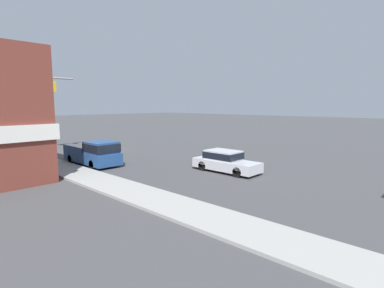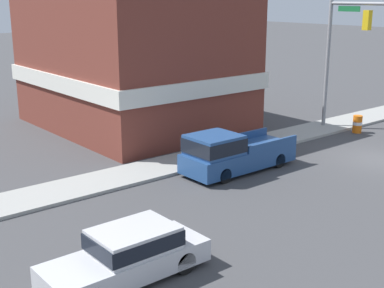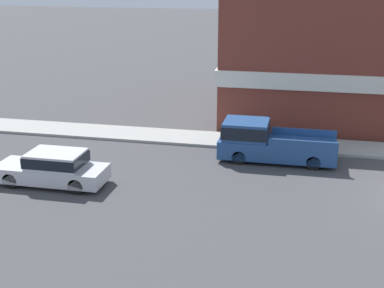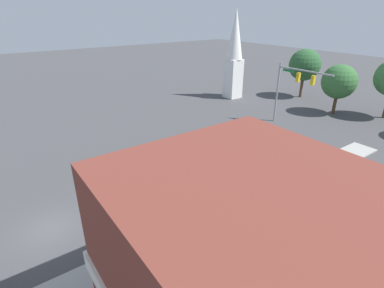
{
  "view_description": "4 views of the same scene",
  "coord_description": "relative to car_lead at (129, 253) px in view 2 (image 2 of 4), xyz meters",
  "views": [
    {
      "loc": [
        14.61,
        27.75,
        4.61
      ],
      "look_at": [
        -1.14,
        12.91,
        1.75
      ],
      "focal_mm": 28.0,
      "sensor_mm": 36.0,
      "label": 1
    },
    {
      "loc": [
        -13.27,
        22.69,
        7.69
      ],
      "look_at": [
        -0.61,
        12.33,
        3.12
      ],
      "focal_mm": 50.0,
      "sensor_mm": 36.0,
      "label": 2
    },
    {
      "loc": [
        -21.16,
        5.23,
        8.82
      ],
      "look_at": [
        -0.21,
        9.79,
        1.73
      ],
      "focal_mm": 50.0,
      "sensor_mm": 36.0,
      "label": 3
    },
    {
      "loc": [
        18.29,
        -1.67,
        13.28
      ],
      "look_at": [
        -0.35,
        11.73,
        2.94
      ],
      "focal_mm": 28.0,
      "sensor_mm": 36.0,
      "label": 4
    }
  ],
  "objects": [
    {
      "name": "pickup_truck_parked",
      "position": [
        5.01,
        -8.57,
        0.17
      ],
      "size": [
        2.01,
        5.52,
        1.89
      ],
      "color": "black",
      "rests_on": "ground"
    },
    {
      "name": "corner_brick_building",
      "position": [
        15.32,
        -10.26,
        3.11
      ],
      "size": [
        12.72,
        9.88,
        7.93
      ],
      "color": "brown",
      "rests_on": "ground"
    },
    {
      "name": "car_lead",
      "position": [
        0.0,
        0.0,
        0.0
      ],
      "size": [
        1.79,
        4.76,
        1.46
      ],
      "color": "black",
      "rests_on": "ground"
    },
    {
      "name": "near_signal_assembly",
      "position": [
        5.91,
        -18.76,
        4.76
      ],
      "size": [
        6.11,
        0.49,
        7.75
      ],
      "color": "gray",
      "rests_on": "ground"
    },
    {
      "name": "ground_plane",
      "position": [
        1.71,
        -15.5,
        -0.76
      ],
      "size": [
        200.0,
        200.0,
        0.0
      ],
      "primitive_type": "plane",
      "color": "#424244"
    },
    {
      "name": "construction_barrel",
      "position": [
        5.61,
        -19.2,
        -0.25
      ],
      "size": [
        0.54,
        0.54,
        1.01
      ],
      "color": "orange",
      "rests_on": "ground"
    },
    {
      "name": "sidewalk_curb",
      "position": [
        7.41,
        -15.5,
        -0.69
      ],
      "size": [
        2.4,
        60.0,
        0.14
      ],
      "color": "#9E9E99",
      "rests_on": "ground"
    }
  ]
}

